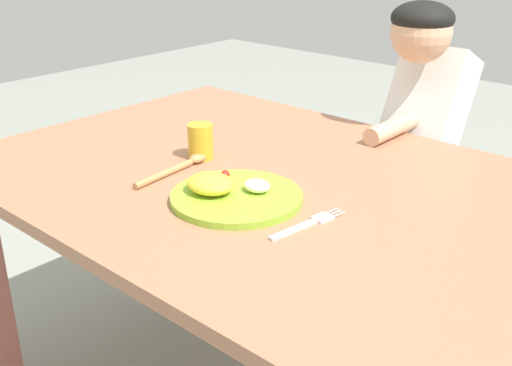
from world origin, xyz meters
TOP-DOWN VIEW (x-y plane):
  - dining_table at (0.00, 0.00)m, footprint 1.44×0.96m
  - plate at (-0.00, -0.15)m, footprint 0.27×0.27m
  - fork at (0.19, -0.13)m, footprint 0.04×0.19m
  - spoon at (-0.20, -0.11)m, footprint 0.05×0.23m
  - drinking_cup at (-0.23, -0.02)m, footprint 0.06×0.06m
  - person at (0.04, 0.63)m, footprint 0.19×0.44m

SIDE VIEW (x-z plane):
  - person at x=0.04m, z-range 0.03..1.06m
  - dining_table at x=0.00m, z-range 0.25..0.94m
  - fork at x=0.19m, z-range 0.69..0.70m
  - spoon at x=-0.20m, z-range 0.69..0.71m
  - plate at x=0.00m, z-range 0.68..0.73m
  - drinking_cup at x=-0.23m, z-range 0.69..0.77m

